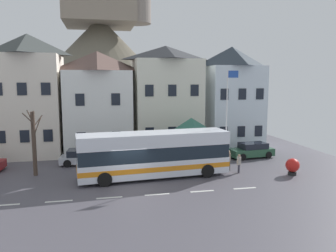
# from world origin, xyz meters

# --- Properties ---
(ground_plane) EXTENTS (40.00, 60.00, 0.07)m
(ground_plane) POSITION_xyz_m (0.00, -0.00, -0.03)
(ground_plane) COLOR #4F4C55
(townhouse_01) EXTENTS (5.91, 6.69, 11.57)m
(townhouse_01) POSITION_xyz_m (-8.48, 12.31, 5.78)
(townhouse_01) COLOR silver
(townhouse_01) RESTS_ON ground_plane
(townhouse_02) EXTENTS (6.39, 6.37, 10.05)m
(townhouse_02) POSITION_xyz_m (-2.03, 12.16, 5.02)
(townhouse_02) COLOR white
(townhouse_02) RESTS_ON ground_plane
(townhouse_03) EXTENTS (6.60, 6.23, 10.69)m
(townhouse_03) POSITION_xyz_m (4.89, 12.09, 5.35)
(townhouse_03) COLOR silver
(townhouse_03) RESTS_ON ground_plane
(townhouse_04) EXTENTS (5.65, 5.87, 10.73)m
(townhouse_04) POSITION_xyz_m (12.03, 11.90, 5.36)
(townhouse_04) COLOR silver
(townhouse_04) RESTS_ON ground_plane
(hilltop_castle) EXTENTS (34.31, 34.31, 25.85)m
(hilltop_castle) POSITION_xyz_m (-1.39, 35.55, 9.38)
(hilltop_castle) COLOR #605A4B
(hilltop_castle) RESTS_ON ground_plane
(transit_bus) EXTENTS (11.38, 3.46, 3.39)m
(transit_bus) POSITION_xyz_m (1.95, 1.87, 1.71)
(transit_bus) COLOR silver
(transit_bus) RESTS_ON ground_plane
(bus_shelter) EXTENTS (3.60, 3.60, 3.96)m
(bus_shelter) POSITION_xyz_m (5.90, 5.82, 3.16)
(bus_shelter) COLOR #473D33
(bus_shelter) RESTS_ON ground_plane
(parked_car_01) EXTENTS (4.29, 2.21, 1.39)m
(parked_car_01) POSITION_xyz_m (11.97, 6.41, 0.68)
(parked_car_01) COLOR #2B553B
(parked_car_01) RESTS_ON ground_plane
(parked_car_02) EXTENTS (4.25, 2.18, 1.31)m
(parked_car_02) POSITION_xyz_m (-3.33, 6.94, 0.64)
(parked_car_02) COLOR silver
(parked_car_02) RESTS_ON ground_plane
(pedestrian_00) EXTENTS (0.33, 0.33, 1.49)m
(pedestrian_00) POSITION_xyz_m (8.64, 1.70, 0.87)
(pedestrian_00) COLOR #2D2D38
(pedestrian_00) RESTS_ON ground_plane
(pedestrian_01) EXTENTS (0.35, 0.36, 1.66)m
(pedestrian_01) POSITION_xyz_m (8.11, 2.57, 0.92)
(pedestrian_01) COLOR #38332D
(pedestrian_01) RESTS_ON ground_plane
(pedestrian_02) EXTENTS (0.30, 0.29, 1.61)m
(pedestrian_02) POSITION_xyz_m (5.96, 4.17, 0.91)
(pedestrian_02) COLOR black
(pedestrian_02) RESTS_ON ground_plane
(public_bench) EXTENTS (1.65, 0.48, 0.87)m
(public_bench) POSITION_xyz_m (7.29, 7.50, 0.47)
(public_bench) COLOR #33473D
(public_bench) RESTS_ON ground_plane
(flagpole) EXTENTS (0.95, 0.10, 8.04)m
(flagpole) POSITION_xyz_m (8.18, 3.15, 4.60)
(flagpole) COLOR silver
(flagpole) RESTS_ON ground_plane
(harbour_buoy) EXTENTS (1.05, 1.05, 1.30)m
(harbour_buoy) POSITION_xyz_m (12.40, 0.28, 0.72)
(harbour_buoy) COLOR black
(harbour_buoy) RESTS_ON ground_plane
(bare_tree_01) EXTENTS (1.28, 2.37, 5.05)m
(bare_tree_01) POSITION_xyz_m (-6.85, 4.20, 2.64)
(bare_tree_01) COLOR #47382D
(bare_tree_01) RESTS_ON ground_plane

